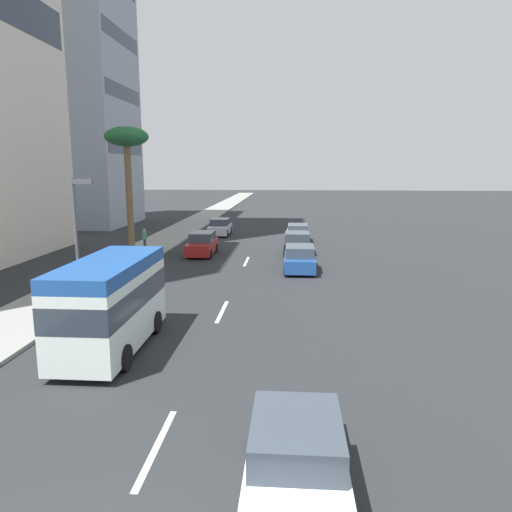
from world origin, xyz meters
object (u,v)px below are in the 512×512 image
at_px(car_lead, 300,259).
at_px(car_sixth, 220,227).
at_px(palm_tree, 127,144).
at_px(car_second, 202,244).
at_px(street_lamp, 78,225).
at_px(car_fourth, 297,244).
at_px(pedestrian_near_lamp, 145,238).
at_px(car_fifth, 296,454).
at_px(car_third, 298,234).
at_px(minibus_seventh, 111,301).

bearing_deg(car_lead, car_sixth, 24.95).
bearing_deg(palm_tree, car_second, -88.98).
bearing_deg(street_lamp, palm_tree, 9.26).
height_order(car_fourth, pedestrian_near_lamp, pedestrian_near_lamp).
height_order(pedestrian_near_lamp, street_lamp, street_lamp).
bearing_deg(pedestrian_near_lamp, car_second, 126.38).
bearing_deg(pedestrian_near_lamp, car_sixth, -156.03).
xyz_separation_m(car_fifth, pedestrian_near_lamp, (26.39, 11.09, 0.29)).
height_order(car_third, minibus_seventh, minibus_seventh).
xyz_separation_m(car_lead, pedestrian_near_lamp, (6.01, 11.48, 0.28)).
xyz_separation_m(car_second, minibus_seventh, (-18.44, -0.26, 0.95)).
xyz_separation_m(car_third, car_fourth, (-5.79, 0.11, 0.04)).
height_order(car_fourth, palm_tree, palm_tree).
relative_size(car_lead, minibus_seventh, 0.70).
bearing_deg(car_second, minibus_seventh, 0.81).
xyz_separation_m(car_fifth, palm_tree, (25.32, 11.74, 7.11)).
bearing_deg(car_fifth, car_third, -0.73).
bearing_deg(car_third, palm_tree, 118.76).
height_order(car_fifth, car_sixth, car_fifth).
relative_size(car_third, pedestrian_near_lamp, 2.85).
bearing_deg(car_fifth, car_sixth, 10.73).
xyz_separation_m(car_sixth, street_lamp, (-23.79, 2.78, 2.98)).
bearing_deg(pedestrian_near_lamp, car_third, 164.46).
height_order(car_third, car_sixth, car_sixth).
bearing_deg(car_lead, street_lamp, 130.02).
bearing_deg(car_second, street_lamp, -12.72).
relative_size(car_second, car_sixth, 1.05).
bearing_deg(car_second, car_sixth, -178.66).
relative_size(car_lead, car_fourth, 1.03).
distance_m(car_second, street_lamp, 14.04).
xyz_separation_m(car_fifth, street_lamp, (12.02, 9.57, 2.98)).
distance_m(car_fourth, pedestrian_near_lamp, 11.39).
bearing_deg(car_fifth, car_second, 14.44).
relative_size(car_second, pedestrian_near_lamp, 2.65).
xyz_separation_m(pedestrian_near_lamp, street_lamp, (-14.37, -1.52, 2.69)).
relative_size(car_lead, pedestrian_near_lamp, 2.62).
height_order(palm_tree, street_lamp, palm_tree).
relative_size(car_second, car_fourth, 1.04).
relative_size(car_fifth, car_sixth, 1.03).
bearing_deg(car_third, street_lamp, 153.45).
distance_m(pedestrian_near_lamp, street_lamp, 14.69).
height_order(car_lead, minibus_seventh, minibus_seventh).
distance_m(car_lead, car_sixth, 17.02).
bearing_deg(street_lamp, pedestrian_near_lamp, 6.04).
relative_size(pedestrian_near_lamp, palm_tree, 0.18).
distance_m(car_third, street_lamp, 22.52).
xyz_separation_m(car_sixth, minibus_seventh, (-28.84, -0.50, 0.99)).
xyz_separation_m(car_third, street_lamp, (-19.96, 9.97, 2.99)).
bearing_deg(palm_tree, car_fourth, -85.84).
height_order(car_lead, street_lamp, street_lamp).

